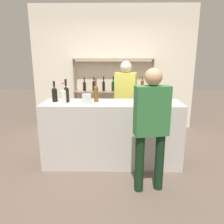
{
  "coord_description": "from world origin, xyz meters",
  "views": [
    {
      "loc": [
        0.05,
        -3.26,
        1.69
      ],
      "look_at": [
        0.0,
        0.0,
        0.85
      ],
      "focal_mm": 35.0,
      "sensor_mm": 36.0,
      "label": 1
    }
  ],
  "objects_px": {
    "counter_bottle_5": "(64,96)",
    "customer_right": "(151,122)",
    "counter_bottle_0": "(157,94)",
    "counter_bottle_1": "(66,93)",
    "cork_jar": "(87,99)",
    "counter_bottle_2": "(66,92)",
    "ice_bucket": "(150,94)",
    "counter_bottle_4": "(55,94)",
    "counter_bottle_3": "(96,93)",
    "server_behind_counter": "(126,96)"
  },
  "relations": [
    {
      "from": "counter_bottle_5",
      "to": "cork_jar",
      "type": "bearing_deg",
      "value": -11.63
    },
    {
      "from": "counter_bottle_5",
      "to": "cork_jar",
      "type": "distance_m",
      "value": 0.36
    },
    {
      "from": "ice_bucket",
      "to": "customer_right",
      "type": "xyz_separation_m",
      "value": [
        -0.1,
        -0.81,
        -0.2
      ]
    },
    {
      "from": "counter_bottle_5",
      "to": "ice_bucket",
      "type": "bearing_deg",
      "value": 7.47
    },
    {
      "from": "counter_bottle_4",
      "to": "counter_bottle_0",
      "type": "bearing_deg",
      "value": -5.05
    },
    {
      "from": "counter_bottle_0",
      "to": "counter_bottle_4",
      "type": "xyz_separation_m",
      "value": [
        -1.55,
        0.14,
        -0.02
      ]
    },
    {
      "from": "customer_right",
      "to": "counter_bottle_3",
      "type": "bearing_deg",
      "value": 33.23
    },
    {
      "from": "counter_bottle_0",
      "to": "counter_bottle_5",
      "type": "xyz_separation_m",
      "value": [
        -1.38,
        -0.0,
        -0.02
      ]
    },
    {
      "from": "counter_bottle_0",
      "to": "server_behind_counter",
      "type": "height_order",
      "value": "server_behind_counter"
    },
    {
      "from": "counter_bottle_2",
      "to": "customer_right",
      "type": "distance_m",
      "value": 1.54
    },
    {
      "from": "counter_bottle_1",
      "to": "counter_bottle_4",
      "type": "xyz_separation_m",
      "value": [
        -0.18,
        0.02,
        -0.01
      ]
    },
    {
      "from": "counter_bottle_0",
      "to": "cork_jar",
      "type": "height_order",
      "value": "counter_bottle_0"
    },
    {
      "from": "customer_right",
      "to": "ice_bucket",
      "type": "bearing_deg",
      "value": -16.64
    },
    {
      "from": "counter_bottle_1",
      "to": "counter_bottle_5",
      "type": "xyz_separation_m",
      "value": [
        -0.01,
        -0.12,
        -0.01
      ]
    },
    {
      "from": "counter_bottle_1",
      "to": "customer_right",
      "type": "relative_size",
      "value": 0.22
    },
    {
      "from": "server_behind_counter",
      "to": "customer_right",
      "type": "bearing_deg",
      "value": 25.53
    },
    {
      "from": "counter_bottle_4",
      "to": "server_behind_counter",
      "type": "height_order",
      "value": "server_behind_counter"
    },
    {
      "from": "counter_bottle_3",
      "to": "customer_right",
      "type": "xyz_separation_m",
      "value": [
        0.74,
        -0.79,
        -0.22
      ]
    },
    {
      "from": "counter_bottle_2",
      "to": "counter_bottle_5",
      "type": "bearing_deg",
      "value": -85.98
    },
    {
      "from": "counter_bottle_3",
      "to": "counter_bottle_5",
      "type": "relative_size",
      "value": 1.12
    },
    {
      "from": "cork_jar",
      "to": "counter_bottle_1",
      "type": "bearing_deg",
      "value": 150.52
    },
    {
      "from": "ice_bucket",
      "to": "server_behind_counter",
      "type": "height_order",
      "value": "server_behind_counter"
    },
    {
      "from": "counter_bottle_4",
      "to": "ice_bucket",
      "type": "bearing_deg",
      "value": 1.27
    },
    {
      "from": "counter_bottle_0",
      "to": "counter_bottle_4",
      "type": "bearing_deg",
      "value": 174.95
    },
    {
      "from": "counter_bottle_3",
      "to": "server_behind_counter",
      "type": "height_order",
      "value": "server_behind_counter"
    },
    {
      "from": "counter_bottle_5",
      "to": "counter_bottle_1",
      "type": "bearing_deg",
      "value": 83.79
    },
    {
      "from": "ice_bucket",
      "to": "server_behind_counter",
      "type": "distance_m",
      "value": 0.86
    },
    {
      "from": "counter_bottle_0",
      "to": "customer_right",
      "type": "distance_m",
      "value": 0.7
    },
    {
      "from": "counter_bottle_2",
      "to": "ice_bucket",
      "type": "relative_size",
      "value": 1.5
    },
    {
      "from": "counter_bottle_0",
      "to": "counter_bottle_2",
      "type": "bearing_deg",
      "value": 168.93
    },
    {
      "from": "counter_bottle_3",
      "to": "ice_bucket",
      "type": "distance_m",
      "value": 0.83
    },
    {
      "from": "counter_bottle_2",
      "to": "ice_bucket",
      "type": "height_order",
      "value": "counter_bottle_2"
    },
    {
      "from": "counter_bottle_2",
      "to": "ice_bucket",
      "type": "distance_m",
      "value": 1.32
    },
    {
      "from": "counter_bottle_0",
      "to": "counter_bottle_1",
      "type": "distance_m",
      "value": 1.37
    },
    {
      "from": "counter_bottle_0",
      "to": "counter_bottle_1",
      "type": "relative_size",
      "value": 1.01
    },
    {
      "from": "counter_bottle_3",
      "to": "cork_jar",
      "type": "distance_m",
      "value": 0.26
    },
    {
      "from": "counter_bottle_4",
      "to": "customer_right",
      "type": "xyz_separation_m",
      "value": [
        1.37,
        -0.78,
        -0.21
      ]
    },
    {
      "from": "counter_bottle_1",
      "to": "counter_bottle_4",
      "type": "distance_m",
      "value": 0.19
    },
    {
      "from": "counter_bottle_2",
      "to": "server_behind_counter",
      "type": "bearing_deg",
      "value": 34.28
    },
    {
      "from": "server_behind_counter",
      "to": "counter_bottle_4",
      "type": "bearing_deg",
      "value": -37.86
    },
    {
      "from": "counter_bottle_0",
      "to": "counter_bottle_3",
      "type": "distance_m",
      "value": 0.92
    },
    {
      "from": "ice_bucket",
      "to": "cork_jar",
      "type": "bearing_deg",
      "value": -165.63
    },
    {
      "from": "counter_bottle_4",
      "to": "cork_jar",
      "type": "relative_size",
      "value": 2.04
    },
    {
      "from": "cork_jar",
      "to": "server_behind_counter",
      "type": "relative_size",
      "value": 0.1
    },
    {
      "from": "counter_bottle_4",
      "to": "cork_jar",
      "type": "xyz_separation_m",
      "value": [
        0.52,
        -0.21,
        -0.05
      ]
    },
    {
      "from": "counter_bottle_3",
      "to": "counter_bottle_4",
      "type": "bearing_deg",
      "value": -179.18
    },
    {
      "from": "counter_bottle_5",
      "to": "customer_right",
      "type": "height_order",
      "value": "customer_right"
    },
    {
      "from": "ice_bucket",
      "to": "customer_right",
      "type": "relative_size",
      "value": 0.14
    },
    {
      "from": "counter_bottle_4",
      "to": "customer_right",
      "type": "relative_size",
      "value": 0.2
    },
    {
      "from": "counter_bottle_0",
      "to": "counter_bottle_2",
      "type": "distance_m",
      "value": 1.42
    }
  ]
}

